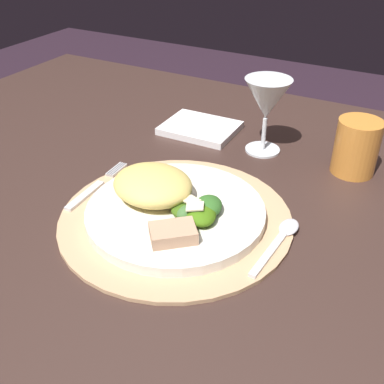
{
  "coord_description": "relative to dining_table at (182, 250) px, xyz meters",
  "views": [
    {
      "loc": [
        0.33,
        -0.56,
        1.12
      ],
      "look_at": [
        0.04,
        -0.04,
        0.73
      ],
      "focal_mm": 43.31,
      "sensor_mm": 36.0,
      "label": 1
    }
  ],
  "objects": [
    {
      "name": "bread_piece",
      "position": [
        0.08,
        -0.16,
        0.18
      ],
      "size": [
        0.07,
        0.07,
        0.02
      ],
      "primitive_type": "cube",
      "rotation": [
        0.0,
        0.0,
        0.71
      ],
      "color": "tan",
      "rests_on": "dinner_plate"
    },
    {
      "name": "amber_tumbler",
      "position": [
        0.24,
        0.17,
        0.19
      ],
      "size": [
        0.07,
        0.07,
        0.09
      ],
      "primitive_type": "cylinder",
      "color": "orange",
      "rests_on": "dining_table"
    },
    {
      "name": "dining_table",
      "position": [
        0.0,
        0.0,
        0.0
      ],
      "size": [
        1.33,
        0.95,
        0.71
      ],
      "color": "#382620",
      "rests_on": "ground"
    },
    {
      "name": "fork",
      "position": [
        -0.11,
        -0.09,
        0.15
      ],
      "size": [
        0.02,
        0.15,
        0.0
      ],
      "color": "silver",
      "rests_on": "placemat"
    },
    {
      "name": "wine_glass",
      "position": [
        0.08,
        0.17,
        0.24
      ],
      "size": [
        0.08,
        0.08,
        0.14
      ],
      "color": "silver",
      "rests_on": "dining_table"
    },
    {
      "name": "dinner_plate",
      "position": [
        0.04,
        -0.09,
        0.16
      ],
      "size": [
        0.26,
        0.26,
        0.02
      ],
      "primitive_type": "cylinder",
      "color": "white",
      "rests_on": "placemat"
    },
    {
      "name": "salad_greens",
      "position": [
        0.08,
        -0.1,
        0.18
      ],
      "size": [
        0.08,
        0.08,
        0.03
      ],
      "color": "#3F6C11",
      "rests_on": "dinner_plate"
    },
    {
      "name": "pasta_serving",
      "position": [
        -0.0,
        -0.08,
        0.19
      ],
      "size": [
        0.14,
        0.13,
        0.04
      ],
      "primitive_type": "ellipsoid",
      "rotation": [
        0.0,
        0.0,
        6.1
      ],
      "color": "#E3C666",
      "rests_on": "dinner_plate"
    },
    {
      "name": "placemat",
      "position": [
        0.04,
        -0.09,
        0.15
      ],
      "size": [
        0.34,
        0.34,
        0.01
      ],
      "primitive_type": "cylinder",
      "color": "tan",
      "rests_on": "dining_table"
    },
    {
      "name": "spoon",
      "position": [
        0.2,
        -0.07,
        0.15
      ],
      "size": [
        0.03,
        0.14,
        0.01
      ],
      "color": "silver",
      "rests_on": "placemat"
    },
    {
      "name": "napkin",
      "position": [
        -0.06,
        0.19,
        0.15
      ],
      "size": [
        0.14,
        0.12,
        0.01
      ],
      "primitive_type": "cube",
      "rotation": [
        0.0,
        0.0,
        0.02
      ],
      "color": "white",
      "rests_on": "dining_table"
    }
  ]
}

